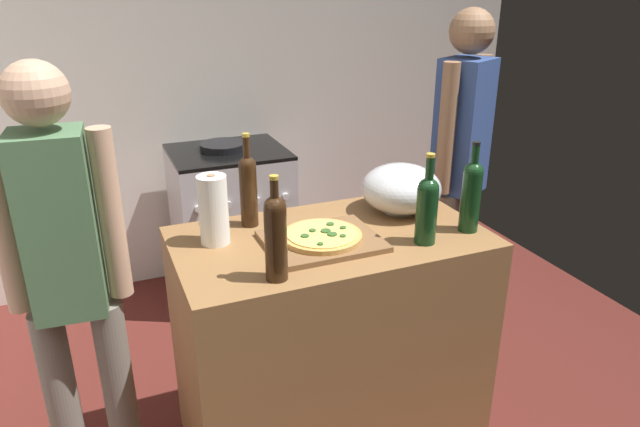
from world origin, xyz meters
TOP-DOWN VIEW (x-y plane):
  - ground_plane at (0.00, 1.25)m, footprint 3.86×3.10m
  - kitchen_wall_rear at (0.00, 2.55)m, footprint 3.86×0.10m
  - counter at (-0.09, 0.80)m, footprint 1.13×0.64m
  - cutting_board at (-0.15, 0.75)m, footprint 0.40×0.32m
  - pizza at (-0.15, 0.75)m, footprint 0.28×0.28m
  - mixing_bowl at (0.26, 0.91)m, footprint 0.32×0.32m
  - paper_towel_roll at (-0.50, 0.90)m, footprint 0.10×0.10m
  - wine_bottle_green at (0.40, 0.65)m, footprint 0.07×0.07m
  - wine_bottle_dark at (-0.34, 1.01)m, footprint 0.07×0.07m
  - wine_bottle_amber at (-0.38, 0.57)m, footprint 0.07×0.07m
  - wine_bottle_clear at (0.19, 0.62)m, footprint 0.08×0.08m
  - stove at (-0.14, 2.15)m, footprint 0.64×0.58m
  - person_in_stripes at (-0.98, 0.87)m, footprint 0.38×0.22m
  - person_in_red at (0.78, 1.25)m, footprint 0.36×0.28m

SIDE VIEW (x-z plane):
  - ground_plane at x=0.00m, z-range -0.02..0.00m
  - stove at x=-0.14m, z-range -0.02..0.92m
  - counter at x=-0.09m, z-range 0.00..0.93m
  - person_in_stripes at x=-0.98m, z-range 0.12..1.72m
  - cutting_board at x=-0.15m, z-range 0.93..0.95m
  - pizza at x=-0.15m, z-range 0.95..0.98m
  - person_in_red at x=0.78m, z-range 0.14..1.82m
  - mixing_bowl at x=0.26m, z-range 0.93..1.13m
  - paper_towel_roll at x=-0.50m, z-range 0.93..1.18m
  - wine_bottle_clear at x=0.19m, z-range 0.91..1.23m
  - wine_bottle_green at x=0.40m, z-range 0.91..1.25m
  - wine_bottle_amber at x=-0.38m, z-range 0.91..1.26m
  - wine_bottle_dark at x=-0.34m, z-range 0.91..1.26m
  - kitchen_wall_rear at x=0.00m, z-range 0.00..2.60m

